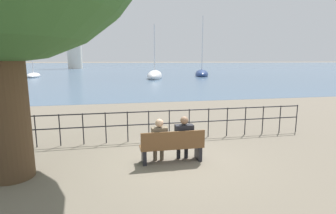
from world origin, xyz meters
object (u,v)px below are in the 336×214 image
Objects in this scene: park_bench at (172,147)px; sailboat_2 at (33,75)px; sailboat_1 at (202,74)px; harbor_lighthouse at (74,37)px; sailboat_3 at (155,76)px; seated_person_left at (159,138)px; seated_person_right at (184,136)px.

park_bench is 43.87m from sailboat_2.
sailboat_1 is 0.96× the size of sailboat_2.
sailboat_3 is at bearing -70.59° from harbor_lighthouse.
harbor_lighthouse is (-28.16, 48.04, 10.03)m from sailboat_1.
sailboat_2 is at bearing 109.21° from seated_person_left.
sailboat_3 is (-9.41, -5.17, 0.03)m from sailboat_1.
sailboat_3 is 57.29m from harbor_lighthouse.
seated_person_left is 0.14× the size of sailboat_3.
sailboat_3 reaches higher than park_bench.
sailboat_1 is 28.97m from sailboat_2.
park_bench is at bearing -167.96° from seated_person_right.
seated_person_left is at bearing -85.16° from sailboat_3.
seated_person_right reaches higher than park_bench.
park_bench is at bearing -80.84° from harbor_lighthouse.
sailboat_3 is (19.46, -7.64, 0.09)m from sailboat_2.
harbor_lighthouse is at bearing 98.95° from seated_person_left.
seated_person_left is 0.11× the size of sailboat_2.
seated_person_left is at bearing 167.41° from park_bench.
seated_person_left is 43.69m from sailboat_2.
sailboat_2 reaches higher than park_bench.
seated_person_right is 88.54m from harbor_lighthouse.
seated_person_right is 0.14× the size of sailboat_3.
harbor_lighthouse is at bearing 99.16° from park_bench.
sailboat_3 is at bearing 82.55° from seated_person_right.
seated_person_right is at bearing -80.61° from harbor_lighthouse.
sailboat_1 is at bearing 42.20° from sailboat_3.
park_bench is 0.20× the size of sailboat_3.
harbor_lighthouse is (-18.75, 53.20, 10.00)m from sailboat_3.
park_bench is 1.42× the size of seated_person_left.
sailboat_3 reaches higher than seated_person_left.
sailboat_3 is (5.08, 33.62, -0.29)m from seated_person_left.
seated_person_left is 0.11× the size of sailboat_1.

